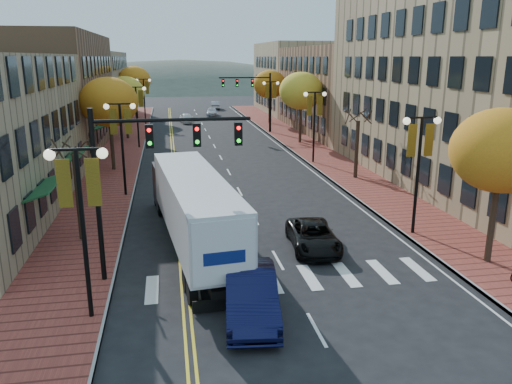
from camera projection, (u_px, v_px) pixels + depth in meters
name	position (u px, v px, depth m)	size (l,w,h in m)	color
ground	(301.00, 302.00, 18.58)	(200.00, 200.00, 0.00)	black
sidewalk_left	(123.00, 151.00, 47.93)	(4.00, 85.00, 0.15)	brown
sidewalk_right	(304.00, 145.00, 50.96)	(4.00, 85.00, 0.15)	brown
building_left_mid	(37.00, 92.00, 48.49)	(12.00, 24.00, 11.00)	brown
building_left_far	(79.00, 86.00, 72.44)	(12.00, 26.00, 9.50)	#9E8966
building_right_near	(500.00, 76.00, 34.93)	(15.00, 28.00, 15.00)	#997F5B
building_right_mid	(360.00, 89.00, 60.29)	(15.00, 24.00, 10.00)	brown
building_right_far	(310.00, 78.00, 81.07)	(15.00, 20.00, 11.00)	#9E8966
tree_left_a	(79.00, 198.00, 24.08)	(0.28, 0.28, 4.20)	#382619
tree_left_b	(109.00, 102.00, 38.45)	(4.48, 4.48, 7.21)	#382619
tree_left_c	(125.00, 93.00, 53.75)	(4.16, 4.16, 6.69)	#382619
tree_left_d	(134.00, 80.00, 70.71)	(4.61, 4.61, 7.42)	#382619
tree_right_a	(501.00, 151.00, 20.67)	(4.16, 4.16, 6.69)	#382619
tree_right_b	(357.00, 149.00, 36.61)	(0.28, 0.28, 4.20)	#382619
tree_right_c	(301.00, 91.00, 50.98)	(4.48, 4.48, 7.21)	#382619
tree_right_d	(270.00, 84.00, 66.22)	(4.35, 4.35, 7.00)	#382619
lamp_left_a	(81.00, 201.00, 16.20)	(1.96, 0.36, 6.05)	black
lamp_left_b	(121.00, 131.00, 31.40)	(1.96, 0.36, 6.05)	black
lamp_left_c	(137.00, 105.00, 48.50)	(1.96, 0.36, 6.05)	black
lamp_left_d	(144.00, 92.00, 65.61)	(1.96, 0.36, 6.05)	black
lamp_right_a	(419.00, 152.00, 24.42)	(1.96, 0.36, 6.05)	black
lamp_right_b	(315.00, 113.00, 41.52)	(1.96, 0.36, 6.05)	black
lamp_right_c	(271.00, 97.00, 58.63)	(1.96, 0.36, 6.05)	black
traffic_mast_near	(146.00, 162.00, 19.22)	(6.10, 0.35, 7.00)	black
traffic_mast_far	(254.00, 91.00, 58.12)	(6.10, 0.34, 7.00)	black
semi_truck	(191.00, 202.00, 23.68)	(3.95, 14.90, 3.68)	black
navy_sedan	(251.00, 294.00, 17.39)	(1.75, 5.01, 1.65)	black
black_suv	(313.00, 236.00, 23.59)	(2.09, 4.52, 1.26)	black
car_far_white	(187.00, 118.00, 68.53)	(1.56, 3.89, 1.32)	white
car_far_silver	(212.00, 112.00, 77.14)	(1.69, 4.16, 1.21)	#B5B5BD
car_far_oncoming	(216.00, 105.00, 86.39)	(1.45, 4.16, 1.37)	#ABAAB2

